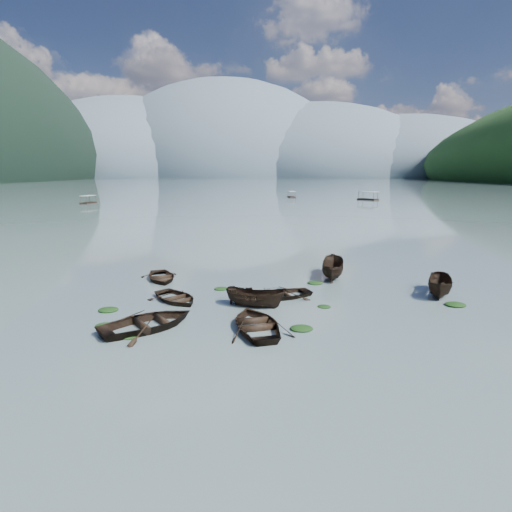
{
  "coord_description": "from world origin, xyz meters",
  "views": [
    {
      "loc": [
        -0.21,
        -17.16,
        8.03
      ],
      "look_at": [
        0.0,
        12.0,
        2.0
      ],
      "focal_mm": 28.0,
      "sensor_mm": 36.0,
      "label": 1
    }
  ],
  "objects_px": {
    "rowboat_0": "(176,301)",
    "pontoon_centre": "(292,197)",
    "pontoon_left": "(89,203)",
    "rowboat_3": "(257,329)"
  },
  "relations": [
    {
      "from": "rowboat_0",
      "to": "pontoon_centre",
      "type": "relative_size",
      "value": 0.76
    },
    {
      "from": "rowboat_0",
      "to": "pontoon_centre",
      "type": "xyz_separation_m",
      "value": [
        18.4,
        115.09,
        0.0
      ]
    },
    {
      "from": "pontoon_left",
      "to": "pontoon_centre",
      "type": "distance_m",
      "value": 65.48
    },
    {
      "from": "pontoon_left",
      "to": "rowboat_0",
      "type": "bearing_deg",
      "value": -56.92
    },
    {
      "from": "rowboat_3",
      "to": "pontoon_left",
      "type": "height_order",
      "value": "pontoon_left"
    },
    {
      "from": "pontoon_left",
      "to": "pontoon_centre",
      "type": "xyz_separation_m",
      "value": [
        58.89,
        28.62,
        0.0
      ]
    },
    {
      "from": "pontoon_centre",
      "to": "rowboat_0",
      "type": "bearing_deg",
      "value": -103.81
    },
    {
      "from": "rowboat_0",
      "to": "pontoon_left",
      "type": "xyz_separation_m",
      "value": [
        -40.5,
        86.47,
        0.0
      ]
    },
    {
      "from": "rowboat_3",
      "to": "pontoon_left",
      "type": "relative_size",
      "value": 0.87
    },
    {
      "from": "rowboat_0",
      "to": "rowboat_3",
      "type": "bearing_deg",
      "value": -83.17
    }
  ]
}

